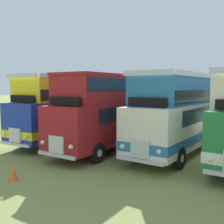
{
  "coord_description": "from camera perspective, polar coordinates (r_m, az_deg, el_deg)",
  "views": [
    {
      "loc": [
        2.84,
        -15.02,
        3.79
      ],
      "look_at": [
        -6.42,
        -0.07,
        2.14
      ],
      "focal_mm": 43.5,
      "sensor_mm": 36.0,
      "label": 1
    }
  ],
  "objects": [
    {
      "name": "bus_third_in_row",
      "position": [
        16.15,
        14.49,
        0.1
      ],
      "size": [
        3.05,
        9.89,
        4.52
      ],
      "color": "silver",
      "rests_on": "ground"
    },
    {
      "name": "bus_second_in_row",
      "position": [
        17.17,
        1.51,
        0.97
      ],
      "size": [
        2.78,
        11.07,
        4.49
      ],
      "color": "maroon",
      "rests_on": "ground"
    },
    {
      "name": "cone_near_end",
      "position": [
        11.97,
        -20.09,
        -11.88
      ],
      "size": [
        0.36,
        0.36,
        0.61
      ],
      "primitive_type": "cone",
      "color": "orange",
      "rests_on": "ground"
    },
    {
      "name": "ground_plane",
      "position": [
        15.74,
        20.68,
        -8.91
      ],
      "size": [
        200.0,
        200.0,
        0.0
      ],
      "primitive_type": "plane",
      "color": "olive"
    },
    {
      "name": "bus_first_in_row",
      "position": [
        19.41,
        -8.41,
        1.07
      ],
      "size": [
        2.75,
        9.91,
        4.52
      ],
      "color": "#1E339E",
      "rests_on": "ground"
    }
  ]
}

